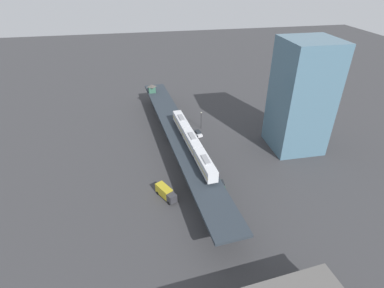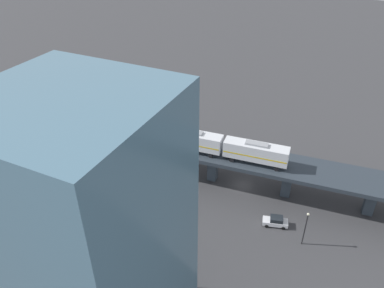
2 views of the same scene
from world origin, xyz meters
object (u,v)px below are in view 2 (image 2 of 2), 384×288
(delivery_truck, at_px, (162,136))
(street_car_blue, at_px, (159,182))
(warehouse_building, at_px, (1,121))
(street_car_green, at_px, (130,177))
(office_tower, at_px, (94,256))
(street_car_white, at_px, (276,221))
(street_lamp, at_px, (306,226))
(subway_train, at_px, (192,140))

(delivery_truck, bearing_deg, street_car_blue, -153.09)
(delivery_truck, distance_m, warehouse_building, 40.09)
(street_car_green, xyz_separation_m, office_tower, (-30.50, -17.33, 17.06))
(delivery_truck, height_order, office_tower, office_tower)
(street_car_white, distance_m, street_car_blue, 24.14)
(street_car_blue, distance_m, street_lamp, 29.66)
(street_lamp, bearing_deg, street_car_blue, 83.62)
(subway_train, distance_m, street_car_blue, 11.15)
(street_lamp, height_order, warehouse_building, street_lamp)
(office_tower, bearing_deg, warehouse_building, 59.38)
(street_car_blue, distance_m, street_car_green, 6.24)
(street_car_blue, bearing_deg, warehouse_building, 87.81)
(street_car_white, distance_m, office_tower, 37.52)
(street_lamp, height_order, office_tower, office_tower)
(subway_train, bearing_deg, street_lamp, -108.70)
(subway_train, distance_m, street_car_green, 15.38)
(warehouse_building, distance_m, office_tower, 67.33)
(subway_train, distance_m, street_lamp, 26.26)
(office_tower, bearing_deg, street_car_green, 29.61)
(street_car_blue, bearing_deg, office_tower, -160.53)
(street_car_blue, distance_m, office_tower, 37.75)
(street_car_green, distance_m, warehouse_building, 39.42)
(subway_train, bearing_deg, street_car_green, 119.17)
(street_car_white, relative_size, street_lamp, 0.68)
(delivery_truck, height_order, warehouse_building, warehouse_building)
(subway_train, bearing_deg, street_car_blue, 134.84)
(street_car_white, distance_m, street_car_green, 30.24)
(street_lamp, xyz_separation_m, warehouse_building, (5.01, 74.65, -0.70))
(street_car_green, relative_size, warehouse_building, 0.15)
(subway_train, distance_m, delivery_truck, 17.50)
(street_car_white, height_order, street_car_green, same)
(street_car_blue, xyz_separation_m, office_tower, (-31.74, -11.22, 17.06))
(street_car_white, xyz_separation_m, street_lamp, (-2.36, -5.18, 3.17))
(warehouse_building, bearing_deg, office_tower, -120.62)
(subway_train, relative_size, office_tower, 1.04)
(street_car_white, relative_size, office_tower, 0.13)
(street_car_white, height_order, street_car_blue, same)
(warehouse_building, bearing_deg, street_lamp, -93.84)
(street_car_green, height_order, office_tower, office_tower)
(subway_train, xyz_separation_m, street_lamp, (-8.23, -24.33, -5.49))
(street_car_blue, bearing_deg, street_car_green, 101.46)
(delivery_truck, relative_size, office_tower, 0.21)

